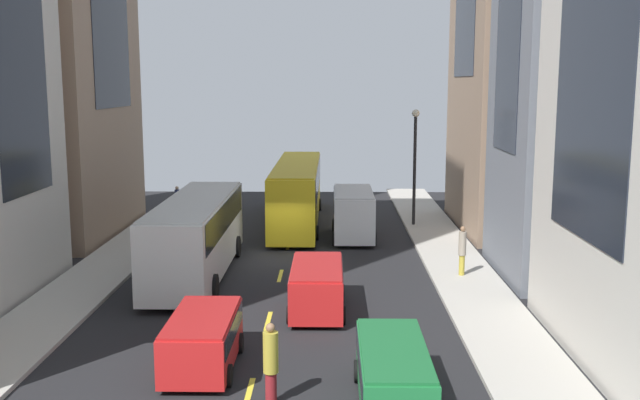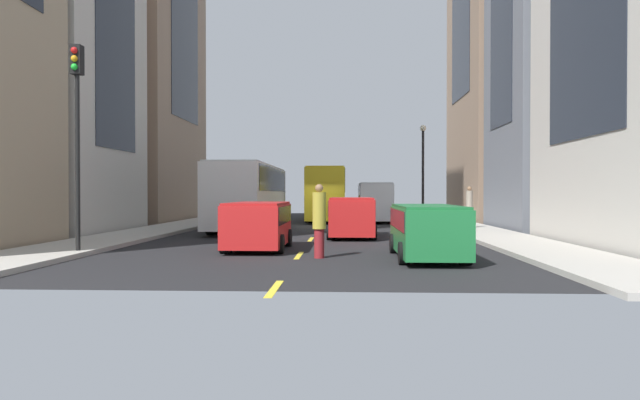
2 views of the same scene
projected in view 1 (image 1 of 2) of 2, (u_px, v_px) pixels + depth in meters
The scene contains 20 objects.
ground_plane at pixel (285, 259), 34.38m from camera, with size 42.59×42.59×0.00m, color black.
sidewalk_west at pixel (119, 257), 34.49m from camera, with size 2.87×44.00×0.15m, color #B2ADA3.
sidewalk_east at pixel (452, 258), 34.24m from camera, with size 2.87×44.00×0.15m, color #B2ADA3.
lane_stripe_1 at pixel (249, 393), 19.57m from camera, with size 0.16×2.00×0.01m, color yellow.
lane_stripe_2 at pixel (268, 321), 25.49m from camera, with size 0.16×2.00×0.01m, color yellow.
lane_stripe_3 at pixel (280, 276), 31.42m from camera, with size 0.16×2.00×0.01m, color yellow.
lane_stripe_4 at pixel (288, 245), 37.34m from camera, with size 0.16×2.00×0.01m, color yellow.
lane_stripe_5 at pixel (294, 223), 43.26m from camera, with size 0.16×2.00×0.01m, color yellow.
lane_stripe_6 at pixel (299, 206), 49.18m from camera, with size 0.16×2.00×0.01m, color yellow.
lane_stripe_7 at pixel (303, 192), 55.10m from camera, with size 0.16×2.00×0.01m, color yellow.
city_bus_white at pixel (196, 230), 31.13m from camera, with size 2.80×11.17×3.35m.
streetcar_yellow at pixel (297, 188), 42.72m from camera, with size 2.70×14.42×3.59m.
delivery_van_white at pixel (353, 210), 38.70m from camera, with size 2.25×5.45×2.58m.
car_green_0 at pixel (393, 371), 18.75m from camera, with size 1.93×4.69×1.57m.
car_red_1 at pixel (317, 284), 26.41m from camera, with size 2.04×4.45×1.72m.
car_red_2 at pixel (203, 337), 21.14m from camera, with size 2.02×4.06×1.61m.
pedestrian_crossing_mid at pixel (462, 249), 30.80m from camera, with size 0.32×0.32×2.11m.
pedestrian_walking_far at pixel (177, 203), 42.70m from camera, with size 0.28×0.28×2.09m.
pedestrian_waiting_curb at pixel (271, 362), 18.76m from camera, with size 0.40×0.40×2.19m.
streetlamp_near at pixel (415, 154), 41.34m from camera, with size 0.44×0.44×6.59m.
Camera 1 is at (2.21, -33.45, 8.27)m, focal length 40.95 mm.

